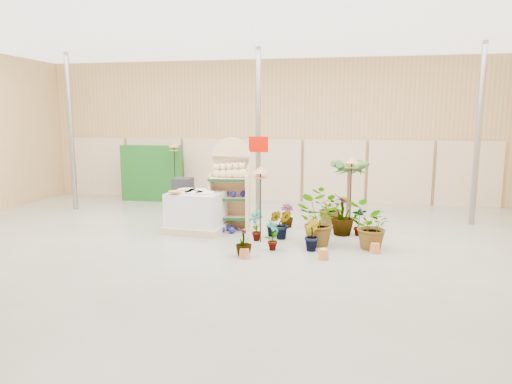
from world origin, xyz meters
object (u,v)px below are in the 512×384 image
pallet_stack (196,212)px  bird_table_front (261,172)px  display_shelf (231,187)px  potted_plant_2 (316,221)px

pallet_stack → bird_table_front: bearing=-14.5°
display_shelf → potted_plant_2: size_ratio=2.14×
pallet_stack → potted_plant_2: 2.93m
display_shelf → bird_table_front: bearing=-56.7°
display_shelf → pallet_stack: size_ratio=1.52×
bird_table_front → display_shelf: bearing=129.1°
potted_plant_2 → bird_table_front: bearing=178.6°
pallet_stack → bird_table_front: (1.65, -0.64, 1.06)m
potted_plant_2 → pallet_stack: bearing=166.7°
pallet_stack → bird_table_front: size_ratio=0.88×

